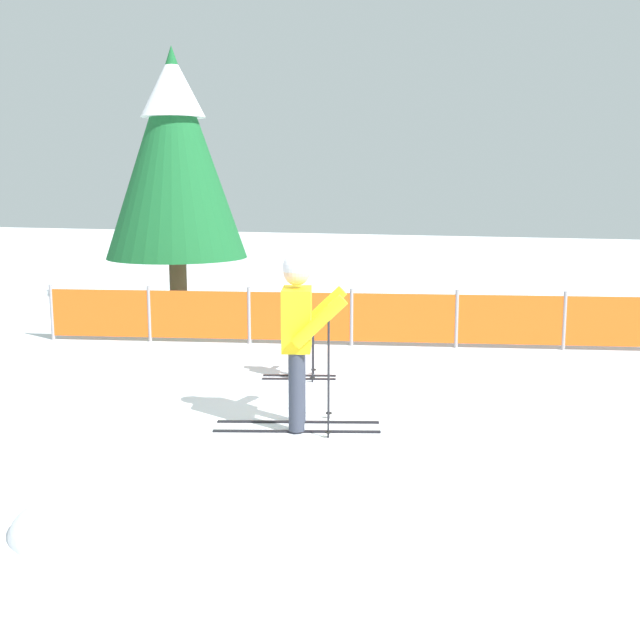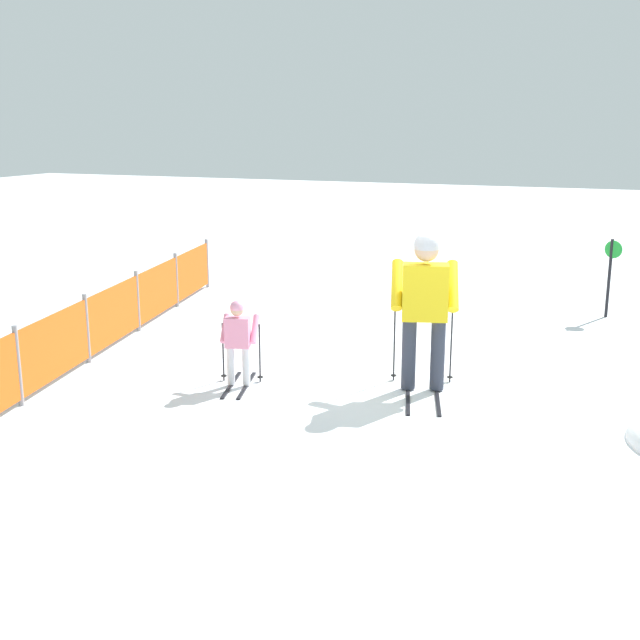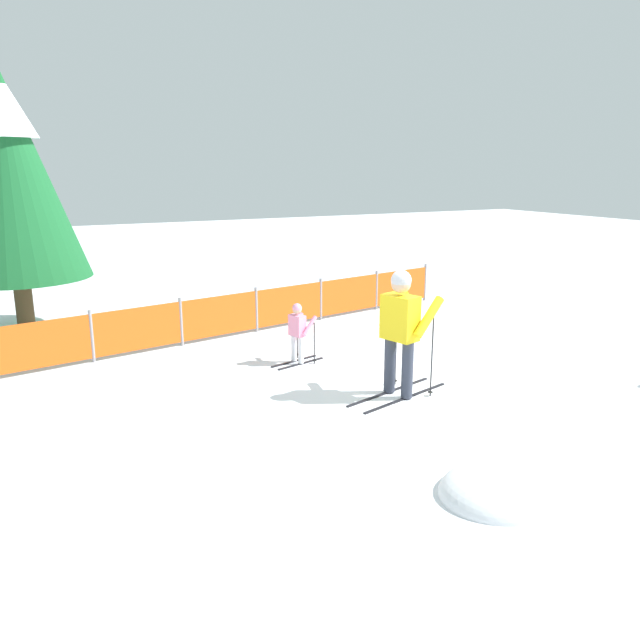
{
  "view_description": "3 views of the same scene",
  "coord_description": "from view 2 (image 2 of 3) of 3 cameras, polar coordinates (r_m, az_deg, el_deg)",
  "views": [
    {
      "loc": [
        2.33,
        -8.01,
        2.59
      ],
      "look_at": [
        -0.32,
        0.92,
        0.96
      ],
      "focal_mm": 45.0,
      "sensor_mm": 36.0,
      "label": 1
    },
    {
      "loc": [
        -8.96,
        -2.34,
        3.07
      ],
      "look_at": [
        -0.56,
        0.92,
        0.82
      ],
      "focal_mm": 45.0,
      "sensor_mm": 36.0,
      "label": 2
    },
    {
      "loc": [
        -5.14,
        -7.36,
        3.26
      ],
      "look_at": [
        -0.95,
        0.86,
        0.98
      ],
      "focal_mm": 35.0,
      "sensor_mm": 36.0,
      "label": 3
    }
  ],
  "objects": [
    {
      "name": "ground_plane",
      "position": [
        9.75,
        6.27,
        -4.39
      ],
      "size": [
        60.0,
        60.0,
        0.0
      ],
      "primitive_type": "plane",
      "color": "white"
    },
    {
      "name": "skier_adult",
      "position": [
        9.22,
        7.48,
        1.63
      ],
      "size": [
        1.79,
        0.93,
        1.85
      ],
      "rotation": [
        0.0,
        0.0,
        0.27
      ],
      "color": "black",
      "rests_on": "ground_plane"
    },
    {
      "name": "skier_child",
      "position": [
        9.44,
        -5.86,
        -1.2
      ],
      "size": [
        1.0,
        0.54,
        1.04
      ],
      "rotation": [
        0.0,
        0.0,
        0.26
      ],
      "color": "black",
      "rests_on": "ground_plane"
    },
    {
      "name": "safety_fence",
      "position": [
        10.75,
        -16.26,
        -0.59
      ],
      "size": [
        9.73,
        1.92,
        0.91
      ],
      "rotation": [
        0.0,
        0.0,
        0.19
      ],
      "color": "gray",
      "rests_on": "ground_plane"
    },
    {
      "name": "trail_marker",
      "position": [
        13.48,
        19.96,
        3.44
      ],
      "size": [
        0.12,
        0.27,
        1.26
      ],
      "color": "black",
      "rests_on": "ground_plane"
    }
  ]
}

